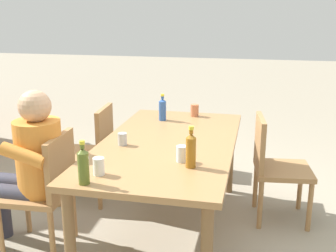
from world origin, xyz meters
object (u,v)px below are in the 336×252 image
Objects in this scene: chair_far_right at (93,149)px; backpack_by_near_side at (173,145)px; bottle_blue at (163,109)px; backpack_by_far_side at (206,155)px; chair_far_left at (46,187)px; bottle_amber at (191,150)px; cup_terracotta at (195,110)px; cup_glass at (181,154)px; person_in_white_shirt at (30,163)px; cup_white at (99,166)px; cup_steel at (122,139)px; bottle_olive at (83,165)px; chair_near_right at (274,163)px; dining_table at (168,152)px.

backpack_by_near_side is at bearing -23.95° from chair_far_right.
backpack_by_near_side is (0.96, 0.11, -0.66)m from bottle_blue.
backpack_by_near_side is 0.96× the size of backpack_by_far_side.
bottle_blue is (1.00, -0.61, 0.36)m from chair_far_left.
bottle_amber is 2.39× the size of cup_terracotta.
backpack_by_near_side is (1.94, 0.46, -0.61)m from cup_glass.
backpack_by_near_side is at bearing -17.16° from person_in_white_shirt.
cup_white is at bearing 169.14° from backpack_by_far_side.
cup_steel is (0.27, -0.59, 0.14)m from person_in_white_shirt.
bottle_olive is 2.28m from backpack_by_far_side.
bottle_amber is at bearing -175.93° from backpack_by_far_side.
person_in_white_shirt reaches higher than cup_terracotta.
chair_near_right is 1.70m from bottle_olive.
backpack_by_far_side is (0.87, -0.91, -0.29)m from chair_far_right.
cup_white is at bearing 114.94° from bottle_amber.
person_in_white_shirt is at bearing 141.25° from cup_terracotta.
bottle_amber is at bearing -157.96° from bottle_blue.
cup_white is at bearing 176.44° from bottle_blue.
person_in_white_shirt reaches higher than chair_far_right.
chair_far_left is at bearing 91.69° from cup_glass.
chair_near_right is 1.88m from person_in_white_shirt.
cup_glass is (-0.80, 0.61, 0.31)m from chair_near_right.
bottle_olive is (-0.38, 0.54, -0.00)m from bottle_amber.
chair_far_left is at bearing -179.99° from chair_far_right.
cup_white is (-0.24, 0.51, -0.06)m from bottle_amber.
bottle_olive is at bearing -125.64° from person_in_white_shirt.
chair_far_right reaches higher than dining_table.
person_in_white_shirt is 2.11m from backpack_by_near_side.
bottle_blue reaches higher than chair_far_right.
dining_table is at bearing 174.67° from cup_terracotta.
bottle_blue reaches higher than chair_far_left.
person_in_white_shirt is at bearing 87.33° from bottle_amber.
dining_table is at bearing 24.28° from cup_glass.
backpack_by_far_side is (0.88, 0.66, -0.29)m from chair_near_right.
backpack_by_far_side is at bearing -46.35° from chair_far_right.
dining_table is at bearing -18.97° from bottle_olive.
chair_far_right is at bearing -7.35° from person_in_white_shirt.
cup_steel is at bearing 63.80° from cup_glass.
cup_terracotta is at bearing -154.59° from backpack_by_near_side.
bottle_olive reaches higher than chair_far_left.
chair_far_right reaches higher than backpack_by_far_side.
bottle_blue is at bearing -173.60° from backpack_by_near_side.
bottle_olive is 2.43× the size of cup_glass.
backpack_by_far_side is at bearing -10.98° from bottle_olive.
cup_glass is 1.79m from backpack_by_far_side.
chair_far_right is at bearing 104.92° from bottle_blue.
chair_far_right is 9.65× the size of cup_steel.
cup_steel is (0.70, 0.01, -0.06)m from bottle_olive.
chair_far_left is at bearing 117.86° from dining_table.
dining_table is at bearing -64.89° from person_in_white_shirt.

